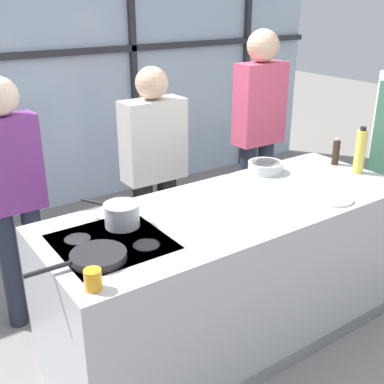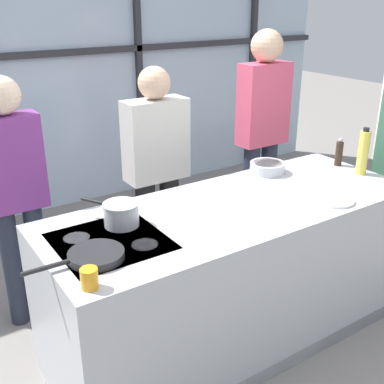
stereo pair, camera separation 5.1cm
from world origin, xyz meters
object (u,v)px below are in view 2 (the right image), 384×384
at_px(frying_pan, 95,255).
at_px(saucepan, 121,214).
at_px(oil_bottle, 363,152).
at_px(juice_glass_near, 89,278).
at_px(spectator_far_left, 14,188).
at_px(spectator_center_right, 262,126).
at_px(white_plate, 334,200).
at_px(pepper_grinder, 339,153).
at_px(spectator_center_left, 157,166).
at_px(mixing_bowl, 267,167).

bearing_deg(frying_pan, saucepan, 44.47).
height_order(oil_bottle, juice_glass_near, oil_bottle).
relative_size(spectator_far_left, juice_glass_near, 18.33).
distance_m(saucepan, juice_glass_near, 0.58).
xyz_separation_m(spectator_center_right, white_plate, (-0.49, -1.19, -0.11)).
bearing_deg(white_plate, spectator_center_right, 67.79).
bearing_deg(spectator_center_right, saucepan, 25.42).
height_order(spectator_far_left, juice_glass_near, spectator_far_left).
bearing_deg(pepper_grinder, saucepan, -179.32).
bearing_deg(pepper_grinder, oil_bottle, -92.83).
bearing_deg(spectator_center_left, pepper_grinder, 143.37).
bearing_deg(oil_bottle, pepper_grinder, 87.17).
relative_size(spectator_center_left, mixing_bowl, 6.78).
distance_m(saucepan, pepper_grinder, 1.70).
relative_size(mixing_bowl, oil_bottle, 0.74).
relative_size(oil_bottle, pepper_grinder, 1.59).
bearing_deg(white_plate, pepper_grinder, 39.07).
bearing_deg(pepper_grinder, white_plate, -140.93).
height_order(white_plate, pepper_grinder, pepper_grinder).
bearing_deg(oil_bottle, juice_glass_near, -172.42).
xyz_separation_m(spectator_center_right, saucepan, (-1.66, -0.79, -0.05)).
bearing_deg(spectator_center_left, spectator_center_right, -180.00).
height_order(spectator_far_left, spectator_center_right, spectator_center_right).
xyz_separation_m(spectator_center_left, pepper_grinder, (1.03, -0.77, 0.12)).
xyz_separation_m(spectator_center_left, spectator_center_right, (1.00, 0.00, 0.15)).
height_order(white_plate, oil_bottle, oil_bottle).
bearing_deg(juice_glass_near, saucepan, 51.37).
relative_size(frying_pan, saucepan, 1.45).
bearing_deg(spectator_center_right, juice_glass_near, 31.58).
distance_m(spectator_far_left, saucepan, 0.86).
height_order(mixing_bowl, oil_bottle, oil_bottle).
relative_size(frying_pan, oil_bottle, 1.46).
distance_m(spectator_far_left, pepper_grinder, 2.18).
bearing_deg(spectator_far_left, spectator_center_right, -180.00).
xyz_separation_m(spectator_far_left, white_plate, (1.51, -1.19, -0.01)).
bearing_deg(frying_pan, juice_glass_near, -117.81).
bearing_deg(spectator_far_left, mixing_bowl, 158.34).
bearing_deg(juice_glass_near, white_plate, 1.94).
relative_size(oil_bottle, juice_glass_near, 3.58).
relative_size(white_plate, juice_glass_near, 2.58).
distance_m(white_plate, mixing_bowl, 0.59).
distance_m(spectator_center_right, juice_glass_near, 2.38).
relative_size(mixing_bowl, juice_glass_near, 2.66).
height_order(spectator_far_left, white_plate, spectator_far_left).
distance_m(spectator_center_left, spectator_center_right, 1.01).
bearing_deg(spectator_center_right, white_plate, 67.79).
relative_size(white_plate, mixing_bowl, 0.97).
bearing_deg(frying_pan, oil_bottle, 2.05).
bearing_deg(white_plate, spectator_center_left, 113.29).
bearing_deg(spectator_center_right, mixing_bowl, 51.48).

